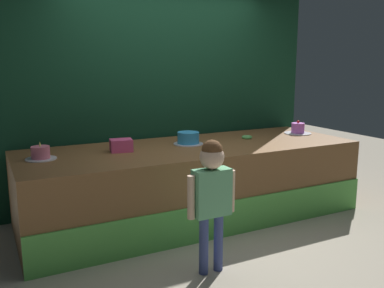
{
  "coord_description": "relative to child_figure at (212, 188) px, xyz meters",
  "views": [
    {
      "loc": [
        -2.01,
        -3.26,
        1.68
      ],
      "look_at": [
        -0.14,
        0.38,
        0.88
      ],
      "focal_mm": 38.88,
      "sensor_mm": 36.0,
      "label": 1
    }
  ],
  "objects": [
    {
      "name": "cake_center",
      "position": [
        0.44,
        1.28,
        0.16
      ],
      "size": [
        0.33,
        0.33,
        0.14
      ],
      "color": "silver",
      "rests_on": "stage_platform"
    },
    {
      "name": "donut",
      "position": [
        1.21,
        1.27,
        0.11
      ],
      "size": [
        0.13,
        0.13,
        0.03
      ],
      "primitive_type": "torus",
      "color": "#59B259",
      "rests_on": "stage_platform"
    },
    {
      "name": "child_figure",
      "position": [
        0.0,
        0.0,
        0.0
      ],
      "size": [
        0.42,
        0.19,
        1.1
      ],
      "color": "#3F4C8C",
      "rests_on": "ground_plane"
    },
    {
      "name": "ground_plane",
      "position": [
        0.44,
        0.54,
        -0.71
      ],
      "size": [
        12.0,
        12.0,
        0.0
      ],
      "primitive_type": "plane",
      "color": "#ADA38E"
    },
    {
      "name": "cake_left",
      "position": [
        -1.1,
        1.25,
        0.15
      ],
      "size": [
        0.28,
        0.28,
        0.17
      ],
      "color": "silver",
      "rests_on": "stage_platform"
    },
    {
      "name": "cake_right",
      "position": [
        1.98,
        1.27,
        0.15
      ],
      "size": [
        0.33,
        0.33,
        0.17
      ],
      "color": "silver",
      "rests_on": "stage_platform"
    },
    {
      "name": "stage_platform",
      "position": [
        0.44,
        1.17,
        -0.31
      ],
      "size": [
        3.63,
        1.28,
        0.8
      ],
      "color": "brown",
      "rests_on": "ground_plane"
    },
    {
      "name": "curtain_backdrop",
      "position": [
        0.44,
        1.91,
        0.76
      ],
      "size": [
        3.97,
        0.08,
        2.94
      ],
      "primitive_type": "cube",
      "color": "#113823",
      "rests_on": "ground_plane"
    },
    {
      "name": "pink_box",
      "position": [
        -0.33,
        1.25,
        0.15
      ],
      "size": [
        0.24,
        0.2,
        0.12
      ],
      "primitive_type": "cube",
      "rotation": [
        0.0,
        0.0,
        -0.15
      ],
      "color": "#E94D88",
      "rests_on": "stage_platform"
    }
  ]
}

